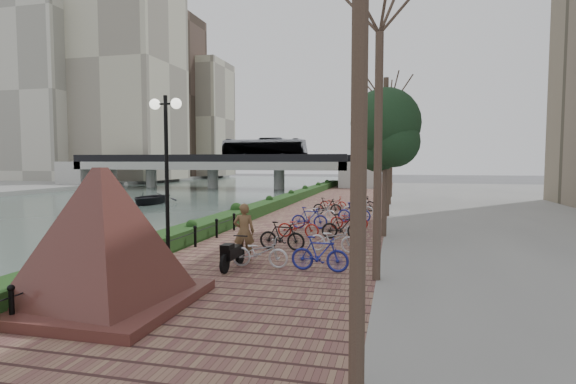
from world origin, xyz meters
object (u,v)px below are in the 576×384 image
(motorcycle, at_px, (233,253))
(boat, at_px, (150,198))
(granite_monument, at_px, (102,236))
(pedestrian, at_px, (244,232))
(lamppost, at_px, (166,144))

(motorcycle, distance_m, boat, 26.44)
(granite_monument, relative_size, boat, 1.20)
(motorcycle, bearing_deg, granite_monument, -110.44)
(granite_monument, xyz_separation_m, boat, (-13.90, 25.25, -1.50))
(granite_monument, bearing_deg, pedestrian, 72.88)
(pedestrian, distance_m, boat, 25.55)
(granite_monument, height_order, pedestrian, granite_monument)
(granite_monument, bearing_deg, motorcycle, 67.92)
(granite_monument, height_order, boat, granite_monument)
(granite_monument, distance_m, lamppost, 4.54)
(granite_monument, xyz_separation_m, pedestrian, (1.51, 4.89, -0.61))
(lamppost, bearing_deg, pedestrian, 23.67)
(lamppost, bearing_deg, boat, 121.96)
(boat, bearing_deg, motorcycle, -57.53)
(pedestrian, bearing_deg, lamppost, 8.99)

